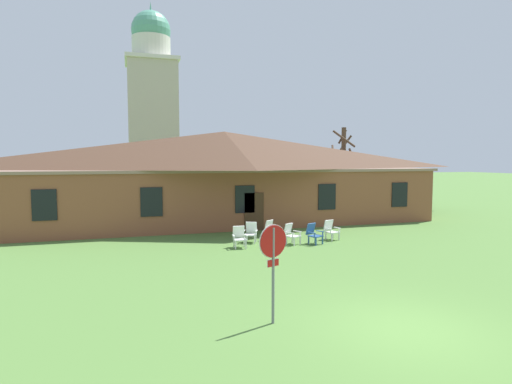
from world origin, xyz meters
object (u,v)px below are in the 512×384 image
Objects in this scene: stop_sign at (273,254)px; lawn_chair_far_side at (331,229)px; lawn_chair_near_door at (251,232)px; lawn_chair_right_end at (314,233)px; lawn_chair_by_porch at (239,236)px; lawn_chair_middle at (291,233)px; lawn_chair_left_end at (272,230)px.

lawn_chair_far_side is (6.17, 8.97, -1.18)m from stop_sign.
lawn_chair_far_side is at bearing -7.53° from lawn_chair_near_door.
lawn_chair_right_end is (2.69, -1.21, 0.00)m from lawn_chair_near_door.
lawn_chair_by_porch and lawn_chair_middle have the same top height.
lawn_chair_by_porch is 1.00× the size of lawn_chair_right_end.
lawn_chair_left_end is 1.00× the size of lawn_chair_far_side.
lawn_chair_middle is (0.51, -1.26, 0.00)m from lawn_chair_left_end.
stop_sign reaches higher than lawn_chair_far_side.
lawn_chair_by_porch and lawn_chair_left_end have the same top height.
lawn_chair_right_end is at bearing -24.25° from lawn_chair_near_door.
lawn_chair_left_end is at bearing 15.11° from lawn_chair_near_door.
stop_sign is at bearing -103.30° from lawn_chair_near_door.
lawn_chair_middle is at bearing -29.54° from lawn_chair_near_door.
lawn_chair_near_door is at bearing -164.89° from lawn_chair_left_end.
lawn_chair_by_porch is at bearing 176.33° from lawn_chair_right_end.
lawn_chair_middle is 2.30m from lawn_chair_far_side.
lawn_chair_far_side is (1.24, 0.69, 0.00)m from lawn_chair_right_end.
lawn_chair_left_end and lawn_chair_right_end have the same top height.
lawn_chair_by_porch is 4.78m from lawn_chair_far_side.
lawn_chair_right_end is (4.93, 8.27, -1.18)m from stop_sign.
stop_sign reaches higher than lawn_chair_near_door.
lawn_chair_far_side is at bearing -16.76° from lawn_chair_left_end.
lawn_chair_far_side is (2.26, 0.43, 0.00)m from lawn_chair_middle.
lawn_chair_middle is at bearing -68.01° from lawn_chair_left_end.
lawn_chair_by_porch is at bearing -179.14° from lawn_chair_middle.
stop_sign is 9.47m from lawn_chair_middle.
stop_sign is 8.70m from lawn_chair_by_porch.
lawn_chair_left_end is at bearing 33.17° from lawn_chair_by_porch.
lawn_chair_by_porch is (1.42, 8.50, -1.18)m from stop_sign.
stop_sign is 10.44m from lawn_chair_left_end.
lawn_chair_left_end is at bearing 70.84° from stop_sign.
lawn_chair_by_porch is 1.00× the size of lawn_chair_near_door.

